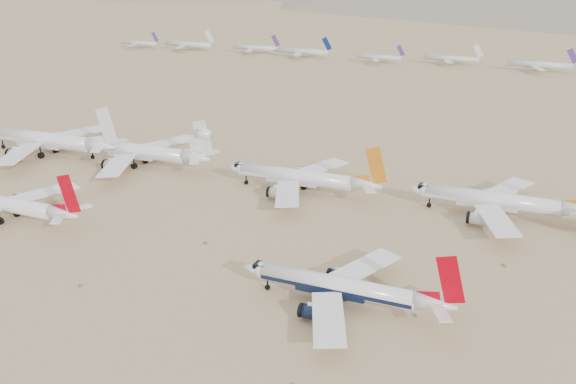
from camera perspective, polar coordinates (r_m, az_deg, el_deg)
name	(u,v)px	position (r m, az deg, el deg)	size (l,w,h in m)	color
ground	(297,295)	(135.04, 0.85, -9.16)	(7000.00, 7000.00, 0.00)	#947D56
main_airliner	(345,288)	(129.64, 5.11, -8.47)	(43.29, 42.29, 15.28)	white
second_airliner	(9,205)	(184.25, -23.54, -1.08)	(44.94, 43.93, 15.93)	white
row2_gold_tail	(500,201)	(180.04, 18.33, -0.78)	(47.37, 46.33, 16.87)	white
row2_orange_tail	(302,178)	(188.86, 1.29, 1.28)	(47.34, 46.31, 16.89)	white
row2_white_trijet	(142,151)	(217.88, -12.81, 3.56)	(51.64, 50.47, 18.30)	white
row2_white_twin	(48,140)	(239.07, -20.54, 4.32)	(55.54, 54.35, 19.85)	white
distant_storage_row	(550,65)	(418.08, 22.30, 10.37)	(560.24, 56.18, 14.01)	silver
desert_scrub	(119,324)	(129.14, -14.76, -11.27)	(219.83, 121.67, 0.63)	brown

